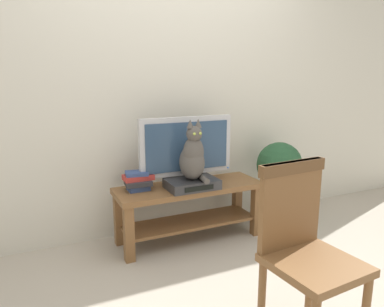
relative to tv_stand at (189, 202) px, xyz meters
The scene contains 9 objects.
ground_plane 0.73m from the tv_stand, 94.97° to the right, with size 12.00×12.00×0.00m, color #ADA393.
back_wall 1.14m from the tv_stand, 98.41° to the left, with size 7.00×0.12×2.80m, color beige.
tv_stand is the anchor object (origin of this frame).
tv 0.43m from the tv_stand, 89.97° to the left, with size 0.79×0.20×0.55m.
media_box 0.19m from the tv_stand, 100.24° to the right, with size 0.40×0.27×0.07m.
cat 0.41m from the tv_stand, 98.19° to the right, with size 0.19×0.30×0.48m.
wooden_chair 1.33m from the tv_stand, 89.00° to the right, with size 0.43×0.43×0.93m.
book_stack 0.47m from the tv_stand, behind, with size 0.23×0.18×0.15m.
potted_plant 0.91m from the tv_stand, ahead, with size 0.41×0.41×0.76m.
Camera 1 is at (-1.11, -1.94, 1.34)m, focal length 33.92 mm.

